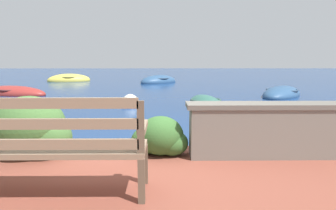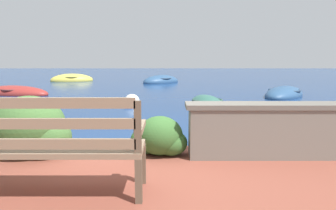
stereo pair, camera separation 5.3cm
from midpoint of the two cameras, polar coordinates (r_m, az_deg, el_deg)
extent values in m
plane|color=navy|center=(4.42, -3.26, -10.49)|extent=(80.00, 80.00, 0.00)
cube|color=brown|center=(3.06, -4.69, -11.12)|extent=(0.06, 0.06, 0.40)
cube|color=brown|center=(2.67, -5.40, -14.20)|extent=(0.06, 0.06, 0.40)
cube|color=#8C755B|center=(2.97, -21.18, -7.76)|extent=(1.70, 0.48, 0.05)
cube|color=#8C755B|center=(2.76, -22.85, -6.87)|extent=(1.61, 0.04, 0.09)
cube|color=#8C755B|center=(2.72, -23.07, -3.32)|extent=(1.61, 0.04, 0.09)
cube|color=#8C755B|center=(2.69, -23.30, 0.33)|extent=(1.61, 0.04, 0.09)
cube|color=brown|center=(2.52, -5.55, -4.23)|extent=(0.06, 0.04, 0.45)
cube|color=#8C755B|center=(2.74, -5.14, -4.15)|extent=(0.07, 0.43, 0.05)
cube|color=slate|center=(4.03, 18.84, -4.94)|extent=(2.03, 0.35, 0.63)
cube|color=#635F56|center=(3.97, 19.09, -0.09)|extent=(2.14, 0.39, 0.06)
ellipsoid|color=#426B33|center=(4.24, -24.85, -3.62)|extent=(0.91, 0.82, 0.77)
ellipsoid|color=#426B33|center=(4.44, -27.34, -4.78)|extent=(0.68, 0.62, 0.55)
ellipsoid|color=#426B33|center=(4.14, -22.10, -5.67)|extent=(0.64, 0.57, 0.50)
ellipsoid|color=#38662D|center=(3.90, -1.45, -5.84)|extent=(0.60, 0.54, 0.51)
ellipsoid|color=#38662D|center=(3.97, -3.82, -6.71)|extent=(0.45, 0.40, 0.36)
ellipsoid|color=#38662D|center=(3.90, 0.76, -7.23)|extent=(0.42, 0.38, 0.33)
ellipsoid|color=#2D5628|center=(4.23, 18.46, -4.56)|extent=(0.69, 0.62, 0.59)
ellipsoid|color=#2D5628|center=(4.25, 15.73, -5.60)|extent=(0.52, 0.47, 0.42)
ellipsoid|color=#2D5628|center=(4.29, 20.75, -5.95)|extent=(0.49, 0.44, 0.38)
ellipsoid|color=#336B5B|center=(9.13, 7.38, -0.13)|extent=(1.15, 2.52, 0.61)
torus|color=#304F46|center=(9.10, 7.40, 0.92)|extent=(1.02, 1.02, 0.07)
cube|color=#846647|center=(8.75, 7.95, 0.39)|extent=(0.73, 0.19, 0.04)
cube|color=#846647|center=(9.40, 6.97, 1.00)|extent=(0.73, 0.19, 0.04)
ellipsoid|color=#2D517A|center=(12.54, 21.09, 1.82)|extent=(2.64, 2.96, 0.69)
torus|color=#2D4157|center=(12.52, 21.14, 2.68)|extent=(1.69, 1.69, 0.07)
cube|color=#846647|center=(12.92, 21.63, 2.70)|extent=(0.84, 0.67, 0.04)
cube|color=#846647|center=(12.18, 20.69, 2.41)|extent=(0.84, 0.67, 0.04)
ellipsoid|color=#9E2D28|center=(13.68, -27.32, 1.96)|extent=(3.20, 1.72, 0.65)
torus|color=brown|center=(13.66, -27.37, 2.70)|extent=(1.26, 1.26, 0.07)
cube|color=#846647|center=(13.37, -25.88, 2.56)|extent=(0.31, 0.82, 0.04)
cube|color=#846647|center=(13.92, -28.55, 2.58)|extent=(0.31, 0.82, 0.04)
ellipsoid|color=#2D517A|center=(18.06, -1.54, 4.44)|extent=(2.73, 2.60, 0.82)
torus|color=#2D4157|center=(18.05, -1.54, 5.16)|extent=(1.79, 1.79, 0.07)
cube|color=#846647|center=(18.29, -0.63, 5.11)|extent=(0.75, 0.84, 0.04)
cube|color=#846647|center=(17.85, -2.32, 5.01)|extent=(0.75, 0.84, 0.04)
ellipsoid|color=#DBC64C|center=(20.25, -18.03, 4.49)|extent=(2.88, 1.95, 0.85)
torus|color=olive|center=(20.23, -18.06, 5.15)|extent=(1.57, 1.57, 0.07)
cube|color=#846647|center=(20.23, -16.93, 5.12)|extent=(0.40, 1.00, 0.04)
cube|color=#846647|center=(20.24, -18.99, 5.02)|extent=(0.40, 1.00, 0.04)
sphere|color=white|center=(9.60, -7.00, 0.58)|extent=(0.51, 0.51, 0.51)
torus|color=navy|center=(9.60, -7.00, 0.58)|extent=(0.56, 0.56, 0.06)
camera|label=1|loc=(0.03, -89.82, 0.03)|focal=32.00mm
camera|label=2|loc=(0.03, 90.18, -0.03)|focal=32.00mm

